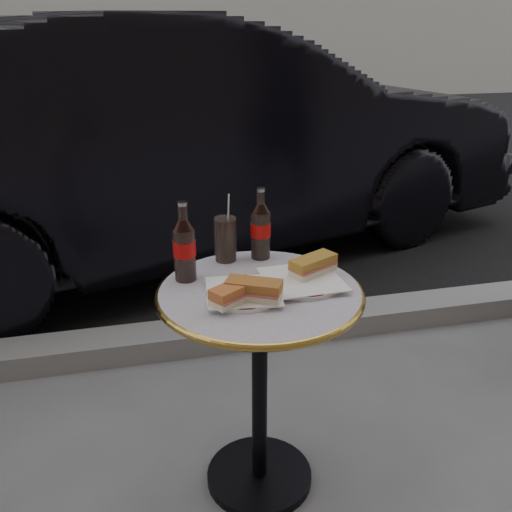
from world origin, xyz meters
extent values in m
plane|color=slate|center=(0.00, 0.00, 0.00)|extent=(80.00, 80.00, 0.00)
cube|color=black|center=(0.00, 5.00, 0.00)|extent=(40.00, 8.00, 0.00)
cube|color=gray|center=(0.00, 0.90, 0.05)|extent=(40.00, 0.20, 0.12)
cylinder|color=white|center=(-0.06, -0.03, 0.74)|extent=(0.28, 0.28, 0.01)
cylinder|color=silver|center=(0.13, 0.01, 0.74)|extent=(0.27, 0.27, 0.01)
cube|color=#B7612E|center=(-0.09, -0.08, 0.77)|extent=(0.16, 0.13, 0.05)
cube|color=#A25F29|center=(-0.04, -0.08, 0.77)|extent=(0.17, 0.14, 0.05)
cube|color=#A37129|center=(0.18, 0.04, 0.77)|extent=(0.17, 0.13, 0.05)
cylinder|color=black|center=(-0.06, 0.24, 0.81)|extent=(0.09, 0.09, 0.15)
imported|color=black|center=(0.03, 2.16, 0.75)|extent=(2.86, 4.81, 1.49)
camera|label=1|loc=(-0.36, -1.47, 1.49)|focal=40.00mm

